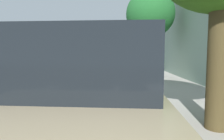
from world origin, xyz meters
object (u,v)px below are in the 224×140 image
Objects in this scene: street_tree_mid_block at (150,15)px; street_tree_far_end at (136,37)px; parked_pickup_green_second at (112,66)px; parked_sedan_silver_mid at (114,63)px; parked_suv_white_farthest at (116,57)px; parked_suv_tan_nearest at (96,94)px; parked_sedan_red_far at (116,60)px; fire_hydrant at (126,61)px; bicycle_at_curb at (124,87)px; cyclist_with_backpack at (131,73)px; street_tree_corner at (132,38)px.

street_tree_mid_block is 10.54m from street_tree_far_end.
street_tree_mid_block reaches higher than parked_pickup_green_second.
street_tree_far_end is at bearing 62.78° from parked_sedan_silver_mid.
parked_suv_white_farthest is (0.11, 19.19, 0.13)m from parked_pickup_green_second.
street_tree_mid_block is at bearing 76.00° from parked_suv_tan_nearest.
street_tree_far_end reaches higher than parked_sedan_red_far.
street_tree_far_end is 5.81m from fire_hydrant.
parked_suv_white_farthest reaches higher than parked_sedan_red_far.
parked_pickup_green_second is 3.29× the size of bicycle_at_curb.
cyclist_with_backpack is (0.86, -11.58, 0.23)m from parked_sedan_silver_mid.
street_tree_mid_block reaches higher than street_tree_corner.
parked_pickup_green_second is 1.21× the size of parked_sedan_red_far.
street_tree_corner reaches higher than parked_sedan_red_far.
cyclist_with_backpack is (0.72, -24.44, -0.04)m from parked_suv_white_farthest.
cyclist_with_backpack is at bearing -85.76° from parked_sedan_silver_mid.
street_tree_corner reaches higher than parked_sedan_silver_mid.
parked_sedan_silver_mid is 6.03m from street_tree_far_end.
parked_pickup_green_second is 12.63m from parked_sedan_red_far.
parked_sedan_silver_mid is 0.79× the size of street_tree_mid_block.
parked_suv_tan_nearest is 28.40m from parked_suv_white_farthest.
bicycle_at_curb is at bearing -82.77° from parked_pickup_green_second.
parked_suv_white_farthest is at bearing 154.11° from street_tree_corner.
parked_sedan_silver_mid is 0.97× the size of street_tree_far_end.
parked_suv_white_farthest is at bearing 89.40° from parked_sedan_silver_mid.
parked_pickup_green_second is at bearing -97.62° from street_tree_corner.
parked_suv_tan_nearest reaches higher than parked_pickup_green_second.
parked_suv_tan_nearest is 9.20m from parked_pickup_green_second.
parked_pickup_green_second is at bearing 99.02° from cyclist_with_backpack.
parked_pickup_green_second is at bearing 97.23° from bicycle_at_curb.
street_tree_corner reaches higher than street_tree_far_end.
cyclist_with_backpack is at bearing -80.98° from parked_pickup_green_second.
parked_sedan_silver_mid is 12.86m from parked_suv_white_farthest.
parked_suv_white_farthest is 24.02m from bicycle_at_curb.
cyclist_with_backpack is at bearing -87.65° from parked_sedan_red_far.
bicycle_at_curb is (0.51, -17.44, -0.39)m from parked_sedan_red_far.
cyclist_with_backpack is at bearing -93.89° from street_tree_corner.
parked_sedan_red_far is at bearing 89.54° from parked_pickup_green_second.
street_tree_mid_block is 1.23× the size of street_tree_far_end.
parked_suv_white_farthest is (0.13, 28.39, 0.00)m from parked_suv_tan_nearest.
bicycle_at_curb is at bearing -108.60° from street_tree_mid_block.
parked_sedan_red_far is at bearing 146.42° from street_tree_far_end.
parked_pickup_green_second is 1.13× the size of parked_suv_white_farthest.
street_tree_far_end is (1.81, 15.90, 3.19)m from bicycle_at_curb.
fire_hydrant is at bearing 67.30° from parked_sedan_red_far.
parked_sedan_red_far is 3.64m from fire_hydrant.
fire_hydrant is at bearing 100.58° from street_tree_far_end.
fire_hydrant is at bearing 80.99° from parked_sedan_silver_mid.
parked_sedan_red_far is (0.12, 21.83, -0.27)m from parked_suv_tan_nearest.
cyclist_with_backpack is (0.83, -5.25, 0.08)m from parked_pickup_green_second.
cyclist_with_backpack is at bearing -62.94° from bicycle_at_curb.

